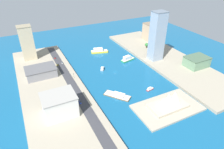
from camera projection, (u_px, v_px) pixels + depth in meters
ground_plane at (115, 72)px, 267.68m from camera, size 440.00×440.00×0.00m
quay_west at (165, 58)px, 299.57m from camera, size 70.00×240.00×3.38m
quay_east at (51, 87)px, 234.06m from camera, size 70.00×240.00×3.38m
peninsula_point at (167, 108)px, 202.75m from camera, size 67.76×39.75×2.00m
road_strip at (70, 81)px, 241.93m from camera, size 10.17×228.00×0.15m
barge_flat_brown at (118, 95)px, 220.30m from camera, size 26.14×29.65×3.18m
yacht_sleek_gray at (102, 69)px, 272.24m from camera, size 8.72×10.95×4.48m
ferry_yellow_fast at (99, 51)px, 320.82m from camera, size 28.97×15.63×7.35m
tugboat_red at (150, 89)px, 230.90m from camera, size 10.59×4.81×3.58m
ferry_green_doubledeck at (127, 59)px, 295.78m from camera, size 23.84×12.54×7.45m
tower_tall_glass at (157, 36)px, 277.05m from camera, size 18.51×16.05×69.11m
office_block_beige at (27, 43)px, 283.35m from camera, size 18.87×16.42×49.13m
hotel_broad_white at (59, 105)px, 186.53m from camera, size 31.21×25.96×21.36m
warehouse_low_gray at (41, 72)px, 250.18m from camera, size 37.21×26.60×11.25m
terminal_long_green at (197, 62)px, 271.50m from camera, size 31.45×23.40×13.68m
apartment_midrise_tan at (150, 32)px, 352.34m from camera, size 16.07×27.58×29.69m
pickup_red at (55, 58)px, 295.45m from camera, size 2.03×5.19×1.67m
taxi_yellow_cab at (57, 64)px, 277.05m from camera, size 1.91×4.72×1.74m
hatchback_blue at (80, 102)px, 204.83m from camera, size 1.93×4.98×1.46m
van_white at (62, 63)px, 281.63m from camera, size 1.89×4.49×1.45m
traffic_light_waterfront at (74, 75)px, 245.60m from camera, size 0.36×0.36×6.50m
opera_landmark at (169, 101)px, 198.75m from camera, size 39.32×21.49×17.84m
park_tree_cluster at (151, 46)px, 319.94m from camera, size 13.67×22.90×10.22m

